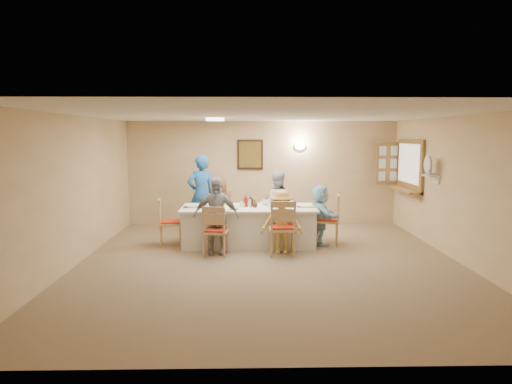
{
  "coord_description": "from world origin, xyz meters",
  "views": [
    {
      "loc": [
        -0.39,
        -7.53,
        2.17
      ],
      "look_at": [
        -0.2,
        1.4,
        1.05
      ],
      "focal_mm": 32.0,
      "sensor_mm": 36.0,
      "label": 1
    }
  ],
  "objects_px": {
    "serving_hatch": "(410,166)",
    "chair_left_end": "(170,222)",
    "dining_table": "(249,226)",
    "diner_back_left": "(220,208)",
    "desk_fan": "(430,168)",
    "diner_back_right": "(277,204)",
    "diner_right_end": "(320,215)",
    "condiment_ketchup": "(246,201)",
    "chair_back_left": "(221,214)",
    "chair_right_end": "(327,219)",
    "diner_front_right": "(282,222)",
    "caregiver": "(201,194)",
    "diner_front_left": "(216,216)",
    "chair_front_right": "(282,227)",
    "chair_front_left": "(216,230)",
    "chair_back_right": "(276,215)"
  },
  "relations": [
    {
      "from": "serving_hatch",
      "to": "diner_back_right",
      "type": "bearing_deg",
      "value": -172.67
    },
    {
      "from": "diner_right_end",
      "to": "condiment_ketchup",
      "type": "distance_m",
      "value": 1.51
    },
    {
      "from": "diner_right_end",
      "to": "caregiver",
      "type": "xyz_separation_m",
      "value": [
        -2.47,
        1.15,
        0.26
      ]
    },
    {
      "from": "diner_front_left",
      "to": "chair_right_end",
      "type": "bearing_deg",
      "value": 21.17
    },
    {
      "from": "chair_back_left",
      "to": "chair_left_end",
      "type": "height_order",
      "value": "chair_back_left"
    },
    {
      "from": "chair_front_left",
      "to": "chair_front_right",
      "type": "xyz_separation_m",
      "value": [
        1.2,
        0.0,
        0.05
      ]
    },
    {
      "from": "serving_hatch",
      "to": "chair_left_end",
      "type": "xyz_separation_m",
      "value": [
        -5.1,
        -1.06,
        -1.03
      ]
    },
    {
      "from": "chair_back_right",
      "to": "chair_right_end",
      "type": "bearing_deg",
      "value": -50.0
    },
    {
      "from": "serving_hatch",
      "to": "diner_front_left",
      "type": "distance_m",
      "value": 4.57
    },
    {
      "from": "desk_fan",
      "to": "diner_front_left",
      "type": "distance_m",
      "value": 4.15
    },
    {
      "from": "chair_left_end",
      "to": "desk_fan",
      "type": "bearing_deg",
      "value": -101.95
    },
    {
      "from": "desk_fan",
      "to": "diner_back_right",
      "type": "xyz_separation_m",
      "value": [
        -2.84,
        0.97,
        -0.84
      ]
    },
    {
      "from": "diner_front_left",
      "to": "serving_hatch",
      "type": "bearing_deg",
      "value": 26.34
    },
    {
      "from": "chair_back_left",
      "to": "diner_back_right",
      "type": "xyz_separation_m",
      "value": [
        1.2,
        -0.12,
        0.22
      ]
    },
    {
      "from": "dining_table",
      "to": "diner_back_left",
      "type": "xyz_separation_m",
      "value": [
        -0.6,
        0.68,
        0.26
      ]
    },
    {
      "from": "diner_back_left",
      "to": "chair_left_end",
      "type": "bearing_deg",
      "value": 43.66
    },
    {
      "from": "diner_front_left",
      "to": "diner_back_right",
      "type": "bearing_deg",
      "value": 52.19
    },
    {
      "from": "chair_back_left",
      "to": "diner_front_right",
      "type": "xyz_separation_m",
      "value": [
        1.2,
        -1.48,
        0.1
      ]
    },
    {
      "from": "diner_front_left",
      "to": "caregiver",
      "type": "height_order",
      "value": "caregiver"
    },
    {
      "from": "serving_hatch",
      "to": "chair_left_end",
      "type": "height_order",
      "value": "serving_hatch"
    },
    {
      "from": "serving_hatch",
      "to": "dining_table",
      "type": "xyz_separation_m",
      "value": [
        -3.55,
        -1.06,
        -1.12
      ]
    },
    {
      "from": "diner_back_left",
      "to": "diner_front_right",
      "type": "height_order",
      "value": "diner_back_left"
    },
    {
      "from": "chair_left_end",
      "to": "diner_back_right",
      "type": "xyz_separation_m",
      "value": [
        2.15,
        0.68,
        0.24
      ]
    },
    {
      "from": "chair_back_right",
      "to": "chair_front_left",
      "type": "distance_m",
      "value": 2.0
    },
    {
      "from": "chair_right_end",
      "to": "caregiver",
      "type": "height_order",
      "value": "caregiver"
    },
    {
      "from": "chair_back_left",
      "to": "diner_back_left",
      "type": "height_order",
      "value": "diner_back_left"
    },
    {
      "from": "chair_left_end",
      "to": "condiment_ketchup",
      "type": "height_order",
      "value": "condiment_ketchup"
    },
    {
      "from": "chair_front_right",
      "to": "chair_right_end",
      "type": "bearing_deg",
      "value": -140.04
    },
    {
      "from": "serving_hatch",
      "to": "chair_right_end",
      "type": "bearing_deg",
      "value": -152.14
    },
    {
      "from": "chair_left_end",
      "to": "chair_front_right",
      "type": "bearing_deg",
      "value": -119.04
    },
    {
      "from": "chair_back_left",
      "to": "chair_left_end",
      "type": "bearing_deg",
      "value": -131.9
    },
    {
      "from": "diner_front_left",
      "to": "diner_front_right",
      "type": "height_order",
      "value": "diner_front_left"
    },
    {
      "from": "diner_front_right",
      "to": "diner_front_left",
      "type": "bearing_deg",
      "value": -176.4
    },
    {
      "from": "dining_table",
      "to": "condiment_ketchup",
      "type": "height_order",
      "value": "condiment_ketchup"
    },
    {
      "from": "dining_table",
      "to": "caregiver",
      "type": "distance_m",
      "value": 1.63
    },
    {
      "from": "diner_front_left",
      "to": "condiment_ketchup",
      "type": "relative_size",
      "value": 5.86
    },
    {
      "from": "serving_hatch",
      "to": "chair_back_left",
      "type": "relative_size",
      "value": 1.53
    },
    {
      "from": "dining_table",
      "to": "diner_back_left",
      "type": "distance_m",
      "value": 0.94
    },
    {
      "from": "chair_right_end",
      "to": "diner_front_right",
      "type": "relative_size",
      "value": 0.86
    },
    {
      "from": "chair_front_right",
      "to": "diner_back_left",
      "type": "distance_m",
      "value": 1.91
    },
    {
      "from": "dining_table",
      "to": "chair_back_right",
      "type": "xyz_separation_m",
      "value": [
        0.6,
        0.8,
        0.07
      ]
    },
    {
      "from": "chair_back_left",
      "to": "chair_front_left",
      "type": "distance_m",
      "value": 1.6
    },
    {
      "from": "dining_table",
      "to": "chair_back_left",
      "type": "relative_size",
      "value": 2.7
    },
    {
      "from": "diner_front_right",
      "to": "chair_back_left",
      "type": "bearing_deg",
      "value": 132.64
    },
    {
      "from": "chair_front_left",
      "to": "diner_back_left",
      "type": "distance_m",
      "value": 1.49
    },
    {
      "from": "chair_back_left",
      "to": "diner_right_end",
      "type": "bearing_deg",
      "value": -13.61
    },
    {
      "from": "diner_front_left",
      "to": "chair_back_right",
      "type": "bearing_deg",
      "value": 54.58
    },
    {
      "from": "diner_back_left",
      "to": "diner_back_right",
      "type": "distance_m",
      "value": 1.2
    },
    {
      "from": "chair_front_right",
      "to": "condiment_ketchup",
      "type": "bearing_deg",
      "value": -52.02
    },
    {
      "from": "diner_back_right",
      "to": "caregiver",
      "type": "bearing_deg",
      "value": -16.34
    }
  ]
}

